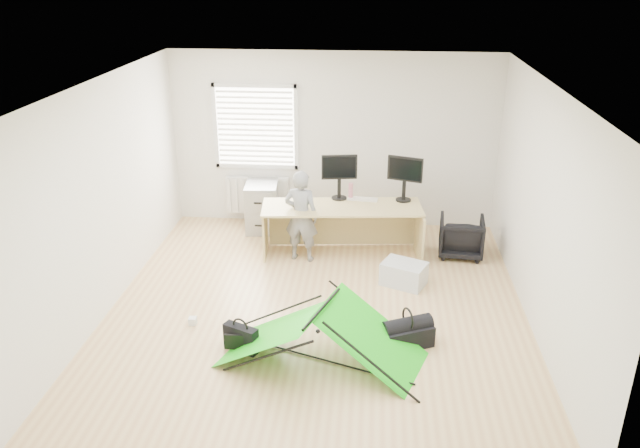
# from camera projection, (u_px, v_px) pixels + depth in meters

# --- Properties ---
(ground) EXTENTS (5.50, 5.50, 0.00)m
(ground) POSITION_uv_depth(u_px,v_px,m) (317.00, 309.00, 7.58)
(ground) COLOR tan
(ground) RESTS_ON ground
(back_wall) EXTENTS (5.00, 0.02, 2.70)m
(back_wall) POSITION_uv_depth(u_px,v_px,m) (334.00, 141.00, 9.57)
(back_wall) COLOR silver
(back_wall) RESTS_ON ground
(window) EXTENTS (1.20, 0.06, 1.20)m
(window) POSITION_uv_depth(u_px,v_px,m) (256.00, 127.00, 9.56)
(window) COLOR silver
(window) RESTS_ON back_wall
(radiator) EXTENTS (1.00, 0.12, 0.60)m
(radiator) POSITION_uv_depth(u_px,v_px,m) (258.00, 195.00, 9.95)
(radiator) COLOR silver
(radiator) RESTS_ON back_wall
(desk) EXTENTS (2.27, 0.92, 0.76)m
(desk) POSITION_uv_depth(u_px,v_px,m) (342.00, 231.00, 8.80)
(desk) COLOR tan
(desk) RESTS_ON ground
(filing_cabinet) EXTENTS (0.54, 0.68, 0.75)m
(filing_cabinet) POSITION_uv_depth(u_px,v_px,m) (262.00, 206.00, 9.70)
(filing_cabinet) COLOR #929497
(filing_cabinet) RESTS_ON ground
(monitor_left) EXTENTS (0.51, 0.18, 0.48)m
(monitor_left) POSITION_uv_depth(u_px,v_px,m) (339.00, 183.00, 8.84)
(monitor_left) COLOR black
(monitor_left) RESTS_ON desk
(monitor_right) EXTENTS (0.51, 0.26, 0.48)m
(monitor_right) POSITION_uv_depth(u_px,v_px,m) (404.00, 185.00, 8.77)
(monitor_right) COLOR black
(monitor_right) RESTS_ON desk
(keyboard) EXTENTS (0.44, 0.19, 0.02)m
(keyboard) POSITION_uv_depth(u_px,v_px,m) (363.00, 199.00, 8.89)
(keyboard) COLOR beige
(keyboard) RESTS_ON desk
(thermos) EXTENTS (0.07, 0.07, 0.23)m
(thermos) POSITION_uv_depth(u_px,v_px,m) (351.00, 191.00, 8.90)
(thermos) COLOR #B16372
(thermos) RESTS_ON desk
(office_chair) EXTENTS (0.66, 0.68, 0.57)m
(office_chair) POSITION_uv_depth(u_px,v_px,m) (461.00, 237.00, 8.86)
(office_chair) COLOR black
(office_chair) RESTS_ON ground
(person) EXTENTS (0.53, 0.40, 1.31)m
(person) POSITION_uv_depth(u_px,v_px,m) (301.00, 216.00, 8.59)
(person) COLOR gray
(person) RESTS_ON ground
(kite) EXTENTS (2.23, 1.53, 0.64)m
(kite) POSITION_uv_depth(u_px,v_px,m) (322.00, 335.00, 6.47)
(kite) COLOR #18C412
(kite) RESTS_ON ground
(storage_crate) EXTENTS (0.65, 0.57, 0.30)m
(storage_crate) POSITION_uv_depth(u_px,v_px,m) (404.00, 274.00, 8.09)
(storage_crate) COLOR silver
(storage_crate) RESTS_ON ground
(tote_bag) EXTENTS (0.37, 0.24, 0.40)m
(tote_bag) POSITION_uv_depth(u_px,v_px,m) (271.00, 211.00, 9.99)
(tote_bag) COLOR teal
(tote_bag) RESTS_ON ground
(laptop_bag) EXTENTS (0.41, 0.27, 0.30)m
(laptop_bag) POSITION_uv_depth(u_px,v_px,m) (241.00, 338.00, 6.72)
(laptop_bag) COLOR black
(laptop_bag) RESTS_ON ground
(white_box) EXTENTS (0.09, 0.09, 0.09)m
(white_box) POSITION_uv_depth(u_px,v_px,m) (193.00, 321.00, 7.24)
(white_box) COLOR silver
(white_box) RESTS_ON ground
(duffel_bag) EXTENTS (0.62, 0.49, 0.24)m
(duffel_bag) POSITION_uv_depth(u_px,v_px,m) (407.00, 336.00, 6.81)
(duffel_bag) COLOR black
(duffel_bag) RESTS_ON ground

